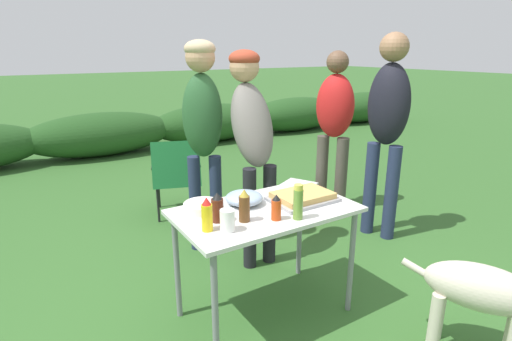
% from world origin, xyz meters
% --- Properties ---
extents(ground_plane, '(60.00, 60.00, 0.00)m').
position_xyz_m(ground_plane, '(0.00, 0.00, 0.00)').
color(ground_plane, '#336028').
extents(shrub_hedge, '(14.40, 0.90, 0.70)m').
position_xyz_m(shrub_hedge, '(0.00, 4.87, 0.35)').
color(shrub_hedge, '#234C1E').
rests_on(shrub_hedge, ground).
extents(folding_table, '(1.10, 0.64, 0.74)m').
position_xyz_m(folding_table, '(0.00, 0.00, 0.66)').
color(folding_table, silver).
rests_on(folding_table, ground).
extents(food_tray, '(0.41, 0.29, 0.06)m').
position_xyz_m(food_tray, '(0.28, -0.01, 0.77)').
color(food_tray, '#9E9EA3').
rests_on(food_tray, folding_table).
extents(plate_stack, '(0.23, 0.23, 0.05)m').
position_xyz_m(plate_stack, '(-0.34, 0.18, 0.76)').
color(plate_stack, white).
rests_on(plate_stack, folding_table).
extents(mixing_bowl, '(0.24, 0.24, 0.08)m').
position_xyz_m(mixing_bowl, '(-0.07, 0.14, 0.78)').
color(mixing_bowl, '#99B2CC').
rests_on(mixing_bowl, folding_table).
extents(paper_cup_stack, '(0.08, 0.08, 0.12)m').
position_xyz_m(paper_cup_stack, '(-0.34, -0.15, 0.80)').
color(paper_cup_stack, white).
rests_on(paper_cup_stack, folding_table).
extents(bbq_sauce_bottle, '(0.07, 0.07, 0.17)m').
position_xyz_m(bbq_sauce_bottle, '(-0.33, -0.01, 0.82)').
color(bbq_sauce_bottle, '#562314').
rests_on(bbq_sauce_bottle, folding_table).
extents(beer_bottle, '(0.06, 0.06, 0.19)m').
position_xyz_m(beer_bottle, '(-0.20, -0.09, 0.83)').
color(beer_bottle, brown).
rests_on(beer_bottle, folding_table).
extents(hot_sauce_bottle, '(0.06, 0.06, 0.15)m').
position_xyz_m(hot_sauce_bottle, '(-0.04, -0.17, 0.81)').
color(hot_sauce_bottle, '#CC4214').
rests_on(hot_sauce_bottle, folding_table).
extents(relish_jar, '(0.06, 0.06, 0.21)m').
position_xyz_m(relish_jar, '(0.07, -0.22, 0.84)').
color(relish_jar, olive).
rests_on(relish_jar, folding_table).
extents(mustard_bottle, '(0.06, 0.06, 0.19)m').
position_xyz_m(mustard_bottle, '(-0.43, -0.09, 0.83)').
color(mustard_bottle, yellow).
rests_on(mustard_bottle, folding_table).
extents(standing_person_in_navy_coat, '(0.35, 0.48, 1.67)m').
position_xyz_m(standing_person_in_navy_coat, '(0.32, 0.68, 1.08)').
color(standing_person_in_navy_coat, black).
rests_on(standing_person_in_navy_coat, ground).
extents(standing_person_in_gray_fleece, '(0.39, 0.35, 1.75)m').
position_xyz_m(standing_person_in_gray_fleece, '(0.07, 1.03, 1.13)').
color(standing_person_in_gray_fleece, '#232D4C').
rests_on(standing_person_in_gray_fleece, ground).
extents(standing_person_with_beanie, '(0.44, 0.48, 1.67)m').
position_xyz_m(standing_person_with_beanie, '(1.59, 1.14, 1.00)').
color(standing_person_with_beanie, '#4C473D').
rests_on(standing_person_with_beanie, ground).
extents(standing_person_in_red_jacket, '(0.37, 0.43, 1.81)m').
position_xyz_m(standing_person_in_red_jacket, '(1.54, 0.42, 1.11)').
color(standing_person_in_red_jacket, '#232D4C').
rests_on(standing_person_in_red_jacket, ground).
extents(dog, '(0.51, 0.84, 0.64)m').
position_xyz_m(dog, '(0.78, -1.00, 0.43)').
color(dog, beige).
rests_on(dog, ground).
extents(camp_chair_green_behind_table, '(0.64, 0.71, 0.83)m').
position_xyz_m(camp_chair_green_behind_table, '(0.11, 1.80, 0.47)').
color(camp_chair_green_behind_table, '#19602D').
rests_on(camp_chair_green_behind_table, ground).
extents(cooler_box, '(0.57, 0.51, 0.34)m').
position_xyz_m(cooler_box, '(1.11, 1.14, 0.17)').
color(cooler_box, '#B21E1E').
rests_on(cooler_box, ground).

